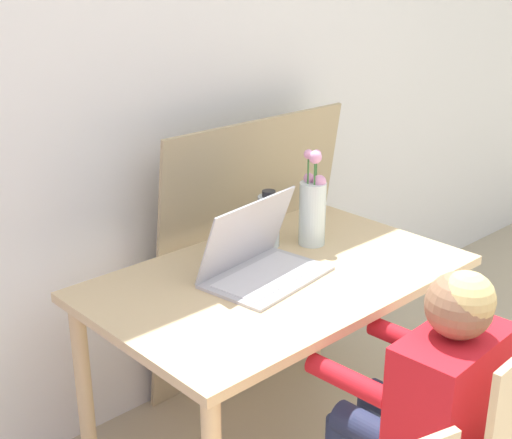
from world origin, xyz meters
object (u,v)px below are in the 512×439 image
(person_seated, at_px, (428,393))
(water_bottle, at_px, (269,220))
(laptop, at_px, (258,259))
(flower_vase, at_px, (313,207))

(person_seated, height_order, water_bottle, person_seated)
(laptop, height_order, flower_vase, flower_vase)
(person_seated, height_order, flower_vase, flower_vase)
(laptop, bearing_deg, water_bottle, 30.75)
(water_bottle, bearing_deg, laptop, -141.33)
(person_seated, bearing_deg, flower_vase, -117.10)
(laptop, height_order, water_bottle, laptop)
(flower_vase, distance_m, water_bottle, 0.16)
(flower_vase, xyz_separation_m, water_bottle, (-0.12, 0.09, -0.04))
(person_seated, bearing_deg, laptop, -93.07)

